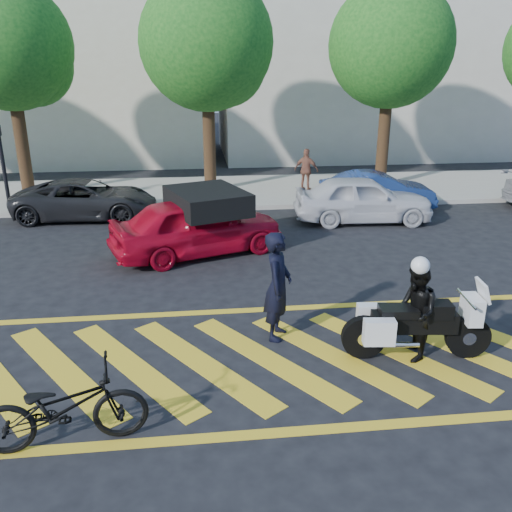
{
  "coord_description": "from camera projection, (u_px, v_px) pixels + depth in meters",
  "views": [
    {
      "loc": [
        -0.61,
        -7.83,
        4.7
      ],
      "look_at": [
        0.55,
        2.17,
        1.05
      ],
      "focal_mm": 38.0,
      "sensor_mm": 36.0,
      "label": 1
    }
  ],
  "objects": [
    {
      "name": "ground",
      "position": [
        238.0,
        361.0,
        8.98
      ],
      "size": [
        90.0,
        90.0,
        0.0
      ],
      "primitive_type": "plane",
      "color": "black",
      "rests_on": "ground"
    },
    {
      "name": "sidewalk",
      "position": [
        211.0,
        192.0,
        20.16
      ],
      "size": [
        60.0,
        5.0,
        0.15
      ],
      "primitive_type": "cube",
      "color": "#9E998E",
      "rests_on": "ground"
    },
    {
      "name": "crosswalk",
      "position": [
        236.0,
        361.0,
        8.97
      ],
      "size": [
        12.33,
        4.0,
        0.01
      ],
      "color": "gold",
      "rests_on": "ground"
    },
    {
      "name": "building_left",
      "position": [
        34.0,
        53.0,
        26.01
      ],
      "size": [
        16.0,
        8.0,
        10.0
      ],
      "primitive_type": "cube",
      "color": "beige",
      "rests_on": "ground"
    },
    {
      "name": "building_right",
      "position": [
        377.0,
        43.0,
        27.69
      ],
      "size": [
        16.0,
        8.0,
        11.0
      ],
      "primitive_type": "cube",
      "color": "beige",
      "rests_on": "ground"
    },
    {
      "name": "tree_left",
      "position": [
        13.0,
        51.0,
        17.85
      ],
      "size": [
        4.2,
        4.2,
        7.26
      ],
      "color": "black",
      "rests_on": "ground"
    },
    {
      "name": "tree_center",
      "position": [
        210.0,
        48.0,
        18.52
      ],
      "size": [
        4.6,
        4.6,
        7.56
      ],
      "color": "black",
      "rests_on": "ground"
    },
    {
      "name": "tree_right",
      "position": [
        393.0,
        50.0,
        19.24
      ],
      "size": [
        4.4,
        4.4,
        7.41
      ],
      "color": "black",
      "rests_on": "ground"
    },
    {
      "name": "signal_pole",
      "position": [
        1.0,
        156.0,
        16.71
      ],
      "size": [
        0.28,
        0.43,
        3.2
      ],
      "color": "black",
      "rests_on": "ground"
    },
    {
      "name": "officer_bike",
      "position": [
        278.0,
        286.0,
        9.45
      ],
      "size": [
        0.68,
        0.83,
        1.97
      ],
      "primitive_type": "imported",
      "rotation": [
        0.0,
        0.0,
        1.23
      ],
      "color": "black",
      "rests_on": "ground"
    },
    {
      "name": "bicycle",
      "position": [
        63.0,
        408.0,
        6.86
      ],
      "size": [
        2.18,
        1.01,
        1.11
      ],
      "primitive_type": "imported",
      "rotation": [
        0.0,
        0.0,
        1.71
      ],
      "color": "black",
      "rests_on": "ground"
    },
    {
      "name": "police_motorcycle",
      "position": [
        415.0,
        325.0,
        8.92
      ],
      "size": [
        2.48,
        0.83,
        1.09
      ],
      "rotation": [
        0.0,
        0.0,
        -0.11
      ],
      "color": "black",
      "rests_on": "ground"
    },
    {
      "name": "officer_moto",
      "position": [
        415.0,
        312.0,
        8.83
      ],
      "size": [
        0.71,
        0.86,
        1.65
      ],
      "primitive_type": "imported",
      "rotation": [
        0.0,
        0.0,
        -1.68
      ],
      "color": "black",
      "rests_on": "ground"
    },
    {
      "name": "red_convertible",
      "position": [
        197.0,
        226.0,
        13.7
      ],
      "size": [
        4.69,
        3.14,
        1.48
      ],
      "primitive_type": "imported",
      "rotation": [
        0.0,
        0.0,
        1.92
      ],
      "color": "#B60820",
      "rests_on": "ground"
    },
    {
      "name": "parked_mid_left",
      "position": [
        86.0,
        199.0,
        16.93
      ],
      "size": [
        4.45,
        2.22,
        1.21
      ],
      "primitive_type": "imported",
      "rotation": [
        0.0,
        0.0,
        1.52
      ],
      "color": "black",
      "rests_on": "ground"
    },
    {
      "name": "parked_mid_right",
      "position": [
        363.0,
        199.0,
        16.51
      ],
      "size": [
        4.26,
        1.96,
        1.42
      ],
      "primitive_type": "imported",
      "rotation": [
        0.0,
        0.0,
        1.5
      ],
      "color": "silver",
      "rests_on": "ground"
    },
    {
      "name": "parked_right",
      "position": [
        377.0,
        191.0,
        17.93
      ],
      "size": [
        3.84,
        1.6,
        1.23
      ],
      "primitive_type": "imported",
      "rotation": [
        0.0,
        0.0,
        1.49
      ],
      "color": "navy",
      "rests_on": "ground"
    },
    {
      "name": "pedestrian_right",
      "position": [
        306.0,
        170.0,
        19.76
      ],
      "size": [
        0.97,
        0.78,
        1.54
      ],
      "primitive_type": "imported",
      "rotation": [
        0.0,
        0.0,
        2.61
      ],
      "color": "brown",
      "rests_on": "sidewalk"
    }
  ]
}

